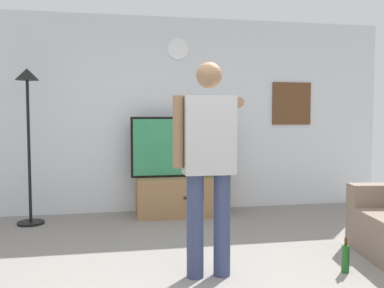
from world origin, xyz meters
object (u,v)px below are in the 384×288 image
(tv_stand, at_px, (181,196))
(person_standing_nearer_lamp, at_px, (209,156))
(beverage_bottle, at_px, (345,258))
(television, at_px, (181,147))
(floor_lamp, at_px, (28,113))
(wall_clock, at_px, (178,49))
(framed_picture, at_px, (291,104))

(tv_stand, relative_size, person_standing_nearer_lamp, 0.68)
(tv_stand, bearing_deg, beverage_bottle, -65.80)
(television, bearing_deg, floor_lamp, -173.90)
(tv_stand, xyz_separation_m, beverage_bottle, (1.04, -2.32, -0.13))
(wall_clock, height_order, beverage_bottle, wall_clock)
(framed_picture, xyz_separation_m, floor_lamp, (-3.60, -0.45, -0.15))
(television, distance_m, beverage_bottle, 2.70)
(framed_picture, height_order, floor_lamp, floor_lamp)
(television, height_order, beverage_bottle, television)
(floor_lamp, bearing_deg, beverage_bottle, -36.21)
(tv_stand, height_order, floor_lamp, floor_lamp)
(wall_clock, relative_size, person_standing_nearer_lamp, 0.17)
(wall_clock, bearing_deg, television, -90.00)
(wall_clock, bearing_deg, tv_stand, -90.00)
(television, relative_size, person_standing_nearer_lamp, 0.76)
(person_standing_nearer_lamp, bearing_deg, television, 86.93)
(tv_stand, distance_m, framed_picture, 2.13)
(wall_clock, xyz_separation_m, person_standing_nearer_lamp, (-0.12, -2.46, -1.26))
(framed_picture, xyz_separation_m, person_standing_nearer_lamp, (-1.81, -2.46, -0.52))
(tv_stand, xyz_separation_m, floor_lamp, (-1.91, -0.16, 1.11))
(television, height_order, floor_lamp, floor_lamp)
(television, relative_size, framed_picture, 2.17)
(wall_clock, bearing_deg, framed_picture, 0.17)
(floor_lamp, bearing_deg, framed_picture, 7.17)
(framed_picture, distance_m, floor_lamp, 3.63)
(television, relative_size, floor_lamp, 0.71)
(person_standing_nearer_lamp, height_order, beverage_bottle, person_standing_nearer_lamp)
(tv_stand, relative_size, television, 0.89)
(wall_clock, xyz_separation_m, beverage_bottle, (1.04, -2.61, -2.14))
(television, bearing_deg, framed_picture, 8.36)
(television, xyz_separation_m, floor_lamp, (-1.91, -0.20, 0.45))
(framed_picture, xyz_separation_m, beverage_bottle, (-0.65, -2.61, -1.39))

